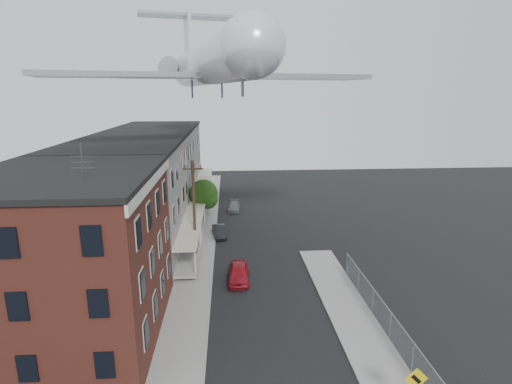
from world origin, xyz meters
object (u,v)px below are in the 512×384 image
(car_near, at_px, (239,273))
(car_mid, at_px, (219,231))
(airplane, at_px, (207,63))
(utility_pole, at_px, (194,210))
(street_tree, at_px, (205,195))
(car_far, at_px, (234,206))

(car_near, distance_m, car_mid, 10.44)
(car_mid, relative_size, airplane, 0.11)
(utility_pole, xyz_separation_m, street_tree, (0.33, 9.92, -1.22))
(utility_pole, height_order, car_far, utility_pole)
(car_far, bearing_deg, airplane, -95.14)
(utility_pole, bearing_deg, car_mid, 71.13)
(car_near, height_order, car_mid, car_near)
(car_mid, distance_m, car_far, 9.50)
(airplane, bearing_deg, street_tree, 97.92)
(utility_pole, height_order, car_near, utility_pole)
(car_mid, bearing_deg, car_near, -88.24)
(utility_pole, distance_m, car_near, 7.04)
(street_tree, relative_size, car_mid, 1.49)
(utility_pole, height_order, airplane, airplane)
(car_mid, relative_size, car_far, 0.95)
(street_tree, relative_size, airplane, 0.17)
(car_near, xyz_separation_m, car_mid, (-1.71, 10.30, -0.11))
(car_near, bearing_deg, car_far, 92.48)
(car_mid, bearing_deg, airplane, -107.00)
(car_near, bearing_deg, car_mid, 101.75)
(utility_pole, relative_size, car_near, 2.25)
(street_tree, relative_size, car_far, 1.42)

